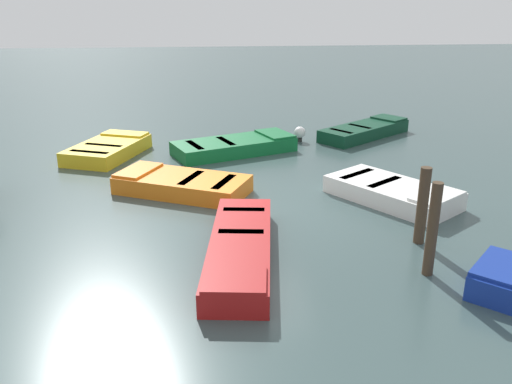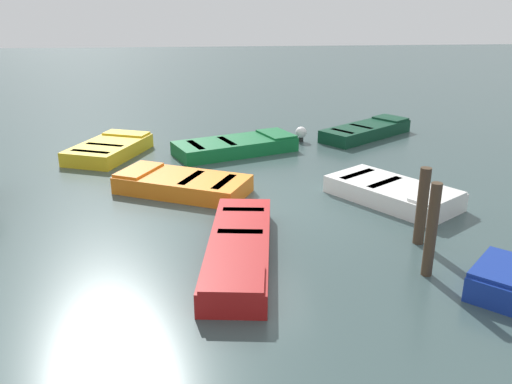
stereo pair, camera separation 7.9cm
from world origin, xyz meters
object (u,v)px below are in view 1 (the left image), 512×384
Objects in this scene: rowboat_dark_green at (365,130)px; mooring_piling_far_right at (432,230)px; rowboat_yellow at (108,149)px; rowboat_red at (240,248)px; rowboat_white at (393,192)px; rowboat_green at (235,146)px; rowboat_orange at (182,184)px; marker_buoy at (300,133)px; mooring_piling_center at (422,206)px.

rowboat_dark_green is 9.38m from mooring_piling_far_right.
rowboat_yellow is 10.05m from mooring_piling_far_right.
rowboat_red is 3.25m from mooring_piling_far_right.
rowboat_white is 0.83× the size of rowboat_green.
rowboat_dark_green is at bearing -114.96° from rowboat_orange.
rowboat_orange is at bearing -124.61° from rowboat_yellow.
rowboat_white and rowboat_orange have the same top height.
rowboat_red is (-2.55, 3.63, -0.00)m from rowboat_white.
rowboat_white is at bearing -167.78° from marker_buoy.
rowboat_white is at bearing -9.21° from mooring_piling_far_right.
rowboat_green and rowboat_red have the same top height.
rowboat_white is 4.89m from rowboat_orange.
rowboat_red is 2.67× the size of mooring_piling_center.
rowboat_green is 0.96× the size of rowboat_red.
rowboat_yellow is at bearing 40.04° from mooring_piling_far_right.
rowboat_red is at bearing 96.36° from mooring_piling_center.
mooring_piling_far_right reaches higher than marker_buoy.
mooring_piling_center reaches higher than rowboat_red.
rowboat_orange is 2.06× the size of mooring_piling_far_right.
mooring_piling_far_right reaches higher than rowboat_dark_green.
rowboat_yellow is (-0.01, 3.69, 0.00)m from rowboat_green.
rowboat_green is 3.60m from rowboat_orange.
rowboat_red is 1.18× the size of rowboat_orange.
rowboat_white is 0.95× the size of rowboat_orange.
rowboat_red is 1.15× the size of rowboat_dark_green.
rowboat_red is 8.25× the size of marker_buoy.
marker_buoy is (5.44, 1.18, 0.07)m from rowboat_white.
rowboat_yellow is (6.85, 3.37, 0.00)m from rowboat_red.
marker_buoy reaches higher than rowboat_orange.
rowboat_green is 1.25× the size of rowboat_yellow.
rowboat_white is at bearing -137.41° from rowboat_dark_green.
marker_buoy reaches higher than rowboat_dark_green.
rowboat_red is at bearing 75.04° from mooring_piling_far_right.
marker_buoy is at bearing 153.27° from rowboat_dark_green.
rowboat_white is 3.47m from mooring_piling_far_right.
mooring_piling_center is (0.38, -3.41, 0.53)m from rowboat_red.
rowboat_green is at bearing -175.62° from rowboat_red.
rowboat_green is 2.41m from marker_buoy.
marker_buoy is (4.41, -3.60, 0.07)m from rowboat_orange.
mooring_piling_center is 1.25m from mooring_piling_far_right.
rowboat_red is at bearing -156.29° from rowboat_dark_green.
mooring_piling_center is at bearing -86.23° from rowboat_green.
rowboat_dark_green is at bearing -2.43° from rowboat_green.
rowboat_white is 5.45m from rowboat_green.
rowboat_orange is (-3.29, 1.46, 0.00)m from rowboat_green.
rowboat_dark_green is 7.58m from rowboat_orange.
rowboat_orange is at bearing -135.64° from rowboat_green.
rowboat_white and rowboat_yellow have the same top height.
rowboat_green is at bearing -68.57° from rowboat_yellow.
rowboat_red and rowboat_orange have the same top height.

